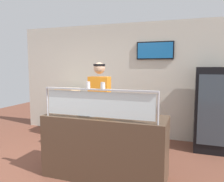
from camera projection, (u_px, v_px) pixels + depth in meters
ground_plane at (118, 159)px, 4.11m from camera, size 12.00×12.00×0.00m
shop_rear_unit at (138, 80)px, 5.36m from camera, size 6.24×0.13×2.70m
serving_counter at (105, 146)px, 3.44m from camera, size 1.84×0.68×0.95m
sneeze_guard at (98, 100)px, 3.10m from camera, size 1.67×0.06×0.43m
pizza_tray at (91, 113)px, 3.51m from camera, size 0.43×0.43×0.04m
pizza_server at (89, 112)px, 3.49m from camera, size 0.08×0.28×0.01m
parmesan_shaker at (88, 85)px, 3.12m from camera, size 0.06×0.06×0.10m
pepper_flake_shaker at (103, 86)px, 3.05m from camera, size 0.06×0.06×0.09m
worker_figure at (100, 103)px, 4.17m from camera, size 0.41×0.50×1.76m
drink_fridge at (211, 109)px, 4.48m from camera, size 0.61×0.62×1.67m
prep_shelf at (68, 117)px, 5.54m from camera, size 0.70×0.55×0.89m
pizza_box_stack at (68, 94)px, 5.48m from camera, size 0.47×0.46×0.27m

